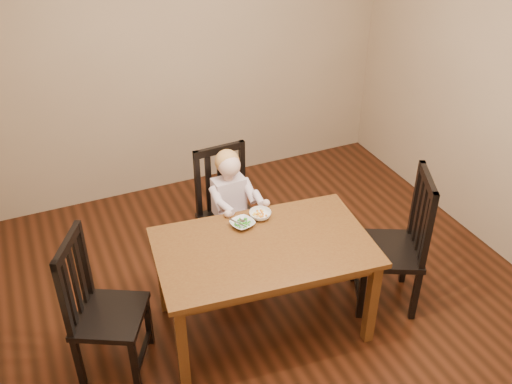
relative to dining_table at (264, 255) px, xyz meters
name	(u,v)px	position (x,y,z in m)	size (l,w,h in m)	color
room	(277,148)	(0.14, 0.11, 0.72)	(4.01, 4.01, 2.71)	#3F1B0D
dining_table	(264,255)	(0.00, 0.00, 0.00)	(1.50, 1.00, 0.71)	#522B13
chair_child	(228,212)	(0.04, 0.75, -0.15)	(0.45, 0.44, 1.01)	black
chair_left	(101,309)	(-1.08, 0.09, -0.14)	(0.57, 0.58, 1.01)	black
chair_right	(397,244)	(0.98, -0.15, -0.11)	(0.60, 0.61, 1.08)	black
toddler	(230,200)	(0.04, 0.70, 0.00)	(0.32, 0.40, 0.55)	silver
bowl_peas	(242,224)	(-0.05, 0.25, 0.10)	(0.16, 0.16, 0.04)	white
bowl_veg	(260,215)	(0.11, 0.30, 0.11)	(0.15, 0.15, 0.05)	white
fork	(238,224)	(-0.09, 0.24, 0.13)	(0.11, 0.10, 0.05)	silver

